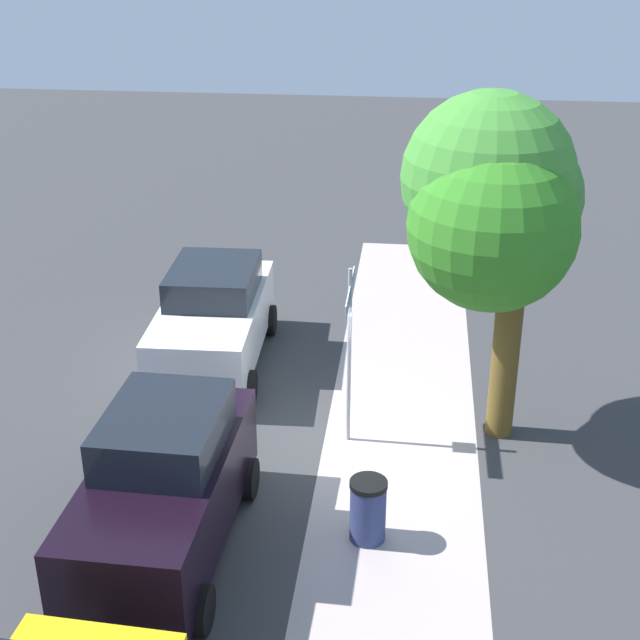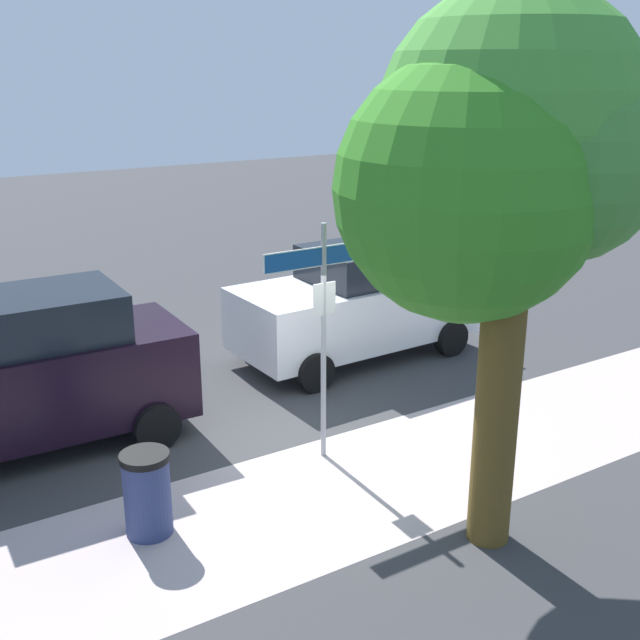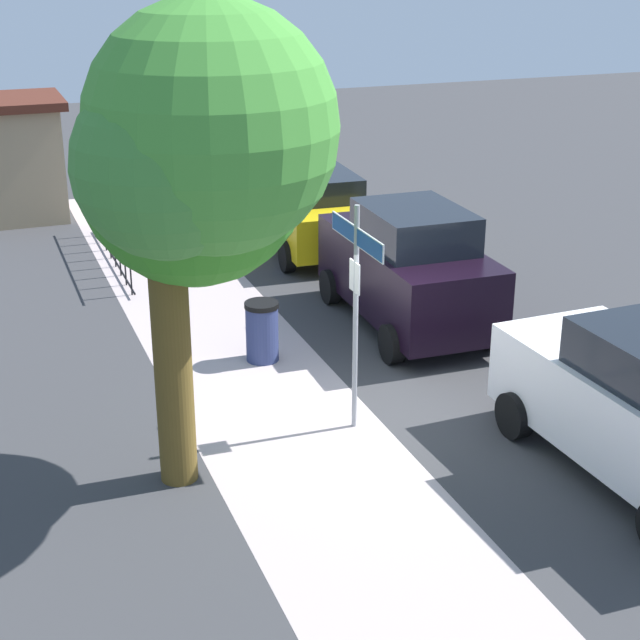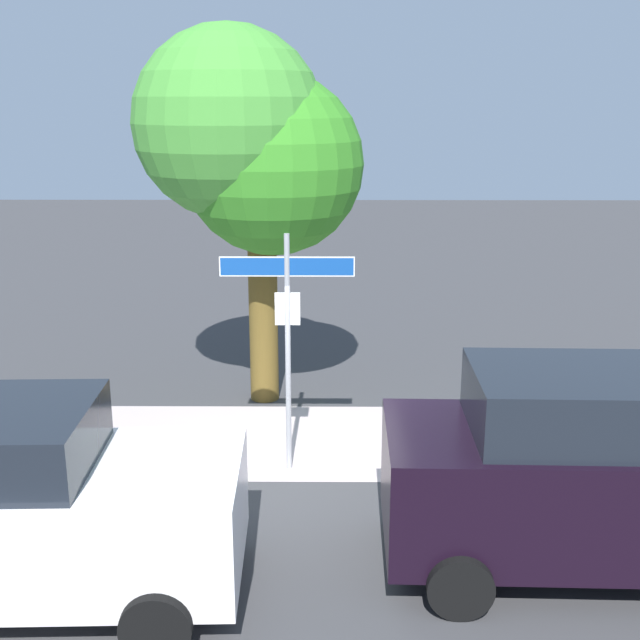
% 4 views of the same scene
% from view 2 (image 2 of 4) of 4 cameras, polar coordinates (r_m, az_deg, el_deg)
% --- Properties ---
extents(ground_plane, '(60.00, 60.00, 0.00)m').
position_cam_2_polar(ground_plane, '(10.88, -1.76, -9.19)').
color(ground_plane, '#38383A').
extents(sidewalk_strip, '(24.00, 2.60, 0.00)m').
position_cam_2_polar(sidewalk_strip, '(9.11, -8.71, -15.36)').
color(sidewalk_strip, '#B2A2A1').
rests_on(sidewalk_strip, ground_plane).
extents(street_sign, '(1.69, 0.07, 3.15)m').
position_cam_2_polar(street_sign, '(9.83, 0.26, 1.55)').
color(street_sign, '#9EA0A5').
rests_on(street_sign, ground_plane).
extents(shade_tree, '(3.35, 2.95, 5.81)m').
position_cam_2_polar(shade_tree, '(8.16, 13.36, 11.75)').
color(shade_tree, brown).
rests_on(shade_tree, ground_plane).
extents(car_white, '(4.36, 2.17, 1.98)m').
position_cam_2_polar(car_white, '(13.81, 2.73, 1.28)').
color(car_white, white).
rests_on(car_white, ground_plane).
extents(car_black, '(4.27, 2.06, 2.16)m').
position_cam_2_polar(car_black, '(11.14, -20.31, -3.70)').
color(car_black, black).
rests_on(car_black, ground_plane).
extents(trash_bin, '(0.55, 0.55, 0.98)m').
position_cam_2_polar(trash_bin, '(9.05, -12.45, -12.20)').
color(trash_bin, navy).
rests_on(trash_bin, ground_plane).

